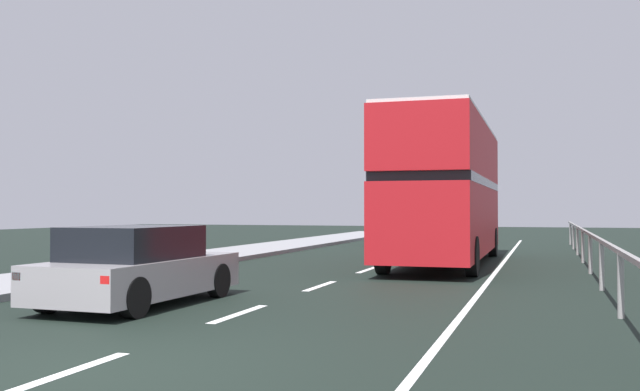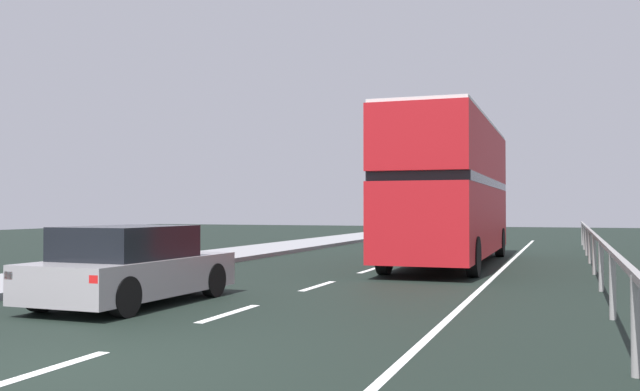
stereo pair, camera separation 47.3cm
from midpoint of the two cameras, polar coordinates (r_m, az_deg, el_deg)
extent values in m
cube|color=black|center=(8.18, -18.22, -13.23)|extent=(74.49, 120.00, 0.10)
cube|color=silver|center=(7.87, -20.04, -13.32)|extent=(0.16, 2.02, 0.01)
cube|color=silver|center=(11.37, -6.23, -9.56)|extent=(0.16, 2.02, 0.01)
cube|color=silver|center=(15.23, 0.72, -7.40)|extent=(0.16, 2.02, 0.01)
cube|color=silver|center=(19.23, 4.79, -6.08)|extent=(0.16, 2.02, 0.01)
cube|color=silver|center=(23.30, 7.44, -5.20)|extent=(0.16, 2.02, 0.01)
cube|color=silver|center=(27.41, 9.29, -4.58)|extent=(0.16, 2.02, 0.01)
cube|color=silver|center=(31.54, 10.66, -4.11)|extent=(0.16, 2.02, 0.01)
cube|color=silver|center=(35.69, 11.70, -3.76)|extent=(0.16, 2.02, 0.01)
cube|color=silver|center=(15.49, 14.03, -7.27)|extent=(0.12, 46.00, 0.01)
cube|color=gray|center=(15.36, 22.81, -3.48)|extent=(0.08, 42.00, 0.08)
cylinder|color=gray|center=(7.82, 26.03, -9.58)|extent=(0.10, 0.10, 1.02)
cylinder|color=gray|center=(11.60, 23.89, -6.79)|extent=(0.10, 0.10, 1.02)
cylinder|color=gray|center=(15.39, 22.82, -5.36)|extent=(0.10, 0.10, 1.02)
cylinder|color=gray|center=(19.20, 22.17, -4.50)|extent=(0.10, 0.10, 1.02)
cylinder|color=gray|center=(23.01, 21.74, -3.93)|extent=(0.10, 0.10, 1.02)
cylinder|color=gray|center=(26.82, 21.44, -3.51)|extent=(0.10, 0.10, 1.02)
cylinder|color=gray|center=(30.63, 21.20, -3.20)|extent=(0.10, 0.10, 1.02)
cylinder|color=gray|center=(34.45, 21.02, -2.96)|extent=(0.10, 0.10, 1.02)
cube|color=#B1161C|center=(21.42, 11.24, -1.98)|extent=(2.52, 10.72, 1.98)
cube|color=black|center=(21.43, 11.23, 0.99)|extent=(2.54, 10.29, 0.24)
cube|color=#B1161C|center=(21.49, 11.22, 3.45)|extent=(2.52, 10.72, 1.61)
cube|color=silver|center=(21.57, 11.21, 5.72)|extent=(2.47, 10.51, 0.10)
cube|color=black|center=(26.71, 12.83, -1.58)|extent=(2.20, 0.05, 1.38)
cube|color=yellow|center=(26.79, 12.80, 3.43)|extent=(1.47, 0.05, 0.28)
cylinder|color=black|center=(25.52, 9.98, -3.72)|extent=(0.29, 1.00, 1.00)
cylinder|color=black|center=(25.26, 15.02, -3.72)|extent=(0.29, 1.00, 1.00)
cylinder|color=black|center=(17.97, 6.02, -4.84)|extent=(0.29, 1.00, 1.00)
cylinder|color=black|center=(17.60, 13.19, -4.90)|extent=(0.29, 1.00, 1.00)
cube|color=gray|center=(12.74, -13.94, -6.38)|extent=(1.92, 4.16, 0.63)
cube|color=black|center=(12.53, -14.47, -3.73)|extent=(1.65, 2.31, 0.56)
cube|color=red|center=(11.68, -22.96, -6.04)|extent=(0.16, 0.06, 0.12)
cube|color=red|center=(10.63, -16.72, -6.57)|extent=(0.16, 0.06, 0.12)
cylinder|color=black|center=(14.33, -13.50, -6.50)|extent=(0.22, 0.65, 0.64)
cylinder|color=black|center=(13.47, -7.71, -6.87)|extent=(0.22, 0.65, 0.64)
cylinder|color=black|center=(12.21, -20.83, -7.40)|extent=(0.22, 0.65, 0.64)
cylinder|color=black|center=(11.19, -14.51, -8.03)|extent=(0.22, 0.65, 0.64)
cube|color=maroon|center=(32.54, 7.70, -3.12)|extent=(1.77, 4.60, 0.67)
cube|color=black|center=(32.30, 7.61, -2.05)|extent=(1.56, 2.53, 0.55)
cube|color=red|center=(30.51, 5.37, -2.95)|extent=(0.16, 0.06, 0.12)
cube|color=red|center=(30.16, 8.26, -2.96)|extent=(0.16, 0.06, 0.12)
cylinder|color=black|center=(34.28, 6.94, -3.35)|extent=(0.20, 0.64, 0.64)
cylinder|color=black|center=(33.97, 9.59, -3.36)|extent=(0.20, 0.64, 0.64)
cylinder|color=black|center=(31.18, 5.64, -3.58)|extent=(0.20, 0.64, 0.64)
cylinder|color=black|center=(30.83, 8.54, -3.60)|extent=(0.20, 0.64, 0.64)
camera|label=1|loc=(0.24, -89.20, -0.02)|focal=39.15mm
camera|label=2|loc=(0.24, 90.80, 0.02)|focal=39.15mm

